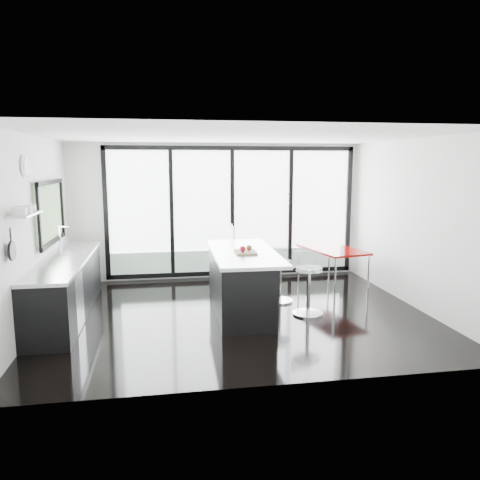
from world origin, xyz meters
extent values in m
cube|color=black|center=(0.00, 0.00, 0.00)|extent=(6.00, 5.00, 0.00)
cube|color=white|center=(0.00, 0.00, 2.80)|extent=(6.00, 5.00, 0.00)
cube|color=silver|center=(0.00, 2.50, 1.40)|extent=(6.00, 0.00, 2.80)
cube|color=white|center=(0.30, 2.47, 1.40)|extent=(5.00, 0.02, 2.50)
cube|color=gray|center=(0.30, 2.43, 0.37)|extent=(5.00, 0.02, 0.44)
cube|color=black|center=(-0.95, 2.43, 1.40)|extent=(0.08, 0.04, 2.50)
cube|color=black|center=(0.30, 2.43, 1.40)|extent=(0.08, 0.04, 2.50)
cube|color=black|center=(1.55, 2.43, 1.40)|extent=(0.08, 0.04, 2.50)
cube|color=silver|center=(0.00, -2.50, 1.40)|extent=(6.00, 0.00, 2.80)
cube|color=silver|center=(-3.00, 0.00, 1.40)|extent=(0.00, 5.00, 2.80)
cube|color=#56754B|center=(-2.97, 0.90, 1.60)|extent=(0.02, 1.60, 0.90)
cube|color=#AAADAF|center=(-2.87, -0.85, 1.75)|extent=(0.25, 0.80, 0.03)
cylinder|color=white|center=(-2.97, -0.30, 2.35)|extent=(0.04, 0.30, 0.30)
cylinder|color=black|center=(-2.94, -1.25, 1.35)|extent=(0.03, 0.24, 0.24)
cube|color=silver|center=(3.00, 0.00, 1.40)|extent=(0.00, 5.00, 2.80)
cube|color=black|center=(-2.67, 0.40, 0.43)|extent=(0.65, 3.20, 0.87)
cube|color=#AAADAF|center=(-2.67, 0.40, 0.90)|extent=(0.69, 3.24, 0.05)
cube|color=#AAADAF|center=(-2.67, 0.90, 0.90)|extent=(0.45, 0.48, 0.06)
cylinder|color=silver|center=(-2.82, 0.90, 1.14)|extent=(0.02, 0.02, 0.44)
cube|color=#AAADAF|center=(-2.36, -0.35, 0.42)|extent=(0.03, 0.60, 0.80)
cube|color=black|center=(0.06, 0.19, 0.46)|extent=(0.87, 2.37, 0.93)
cube|color=#AAADAF|center=(0.15, 0.19, 0.95)|extent=(1.08, 2.44, 0.05)
cube|color=#8F7450|center=(0.15, 0.03, 1.00)|extent=(0.33, 0.44, 0.03)
sphere|color=#9E0A1B|center=(0.09, -0.02, 1.06)|extent=(0.10, 0.10, 0.10)
sphere|color=brown|center=(0.21, 0.08, 1.06)|extent=(0.09, 0.09, 0.09)
cylinder|color=silver|center=(0.07, 0.99, 1.13)|extent=(0.08, 0.08, 0.30)
cylinder|color=silver|center=(1.11, -0.23, 0.39)|extent=(0.59, 0.59, 0.78)
cylinder|color=silver|center=(0.84, 0.54, 0.37)|extent=(0.47, 0.47, 0.74)
cube|color=#780603|center=(2.08, 1.30, 0.39)|extent=(1.10, 1.58, 0.77)
camera|label=1|loc=(-1.16, -7.14, 2.39)|focal=35.00mm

